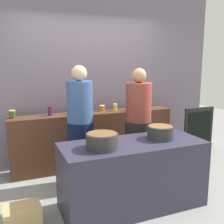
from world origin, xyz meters
TOP-DOWN VIEW (x-y plane):
  - ground at (0.00, 0.00)m, footprint 12.00×12.00m
  - storefront_wall at (0.00, 1.45)m, footprint 4.80×0.12m
  - display_shelf at (0.00, 1.10)m, footprint 2.70×0.36m
  - prep_table at (0.00, -0.30)m, footprint 1.70×0.70m
  - preserve_jar_0 at (-1.26, 1.14)m, footprint 0.09×0.09m
  - preserve_jar_1 at (-0.71, 1.13)m, footprint 0.07×0.07m
  - preserve_jar_2 at (-0.40, 1.10)m, footprint 0.07×0.07m
  - preserve_jar_3 at (-0.23, 1.11)m, footprint 0.09×0.09m
  - preserve_jar_4 at (-0.06, 1.17)m, footprint 0.09×0.09m
  - preserve_jar_5 at (0.16, 1.17)m, footprint 0.09×0.09m
  - preserve_jar_6 at (0.37, 1.11)m, footprint 0.07×0.07m
  - preserve_jar_7 at (0.58, 1.03)m, footprint 0.08×0.08m
  - preserve_jar_8 at (0.90, 1.14)m, footprint 0.08×0.08m
  - cooking_pot_left at (-0.41, -0.36)m, footprint 0.35×0.35m
  - cooking_pot_center at (0.38, -0.28)m, footprint 0.32×0.32m
  - cook_with_tongs at (-0.41, 0.50)m, footprint 0.37×0.37m
  - cook_in_cap at (0.41, 0.35)m, footprint 0.38×0.38m
  - bread_crate at (-1.27, -0.25)m, footprint 0.39×0.29m
  - chalkboard_sign at (1.65, 0.51)m, footprint 0.57×0.05m

SIDE VIEW (x-z plane):
  - ground at x=0.00m, z-range 0.00..0.00m
  - bread_crate at x=-1.27m, z-range 0.00..0.24m
  - prep_table at x=0.00m, z-range 0.00..0.80m
  - display_shelf at x=0.00m, z-range 0.00..0.91m
  - chalkboard_sign at x=1.65m, z-range 0.01..0.98m
  - cook_in_cap at x=0.41m, z-range -0.08..1.56m
  - cook_with_tongs at x=-0.41m, z-range -0.08..1.60m
  - cooking_pot_center at x=0.38m, z-range 0.80..0.96m
  - cooking_pot_left at x=-0.41m, z-range 0.80..0.97m
  - preserve_jar_5 at x=0.16m, z-range 0.91..1.01m
  - preserve_jar_4 at x=-0.06m, z-range 0.91..1.01m
  - preserve_jar_2 at x=-0.40m, z-range 0.91..1.02m
  - preserve_jar_8 at x=0.90m, z-range 0.91..1.03m
  - preserve_jar_7 at x=0.58m, z-range 0.91..1.03m
  - preserve_jar_6 at x=0.37m, z-range 0.91..1.03m
  - preserve_jar_0 at x=-1.26m, z-range 0.91..1.03m
  - preserve_jar_1 at x=-0.71m, z-range 0.91..1.04m
  - preserve_jar_3 at x=-0.23m, z-range 0.91..1.05m
  - storefront_wall at x=0.00m, z-range 0.00..3.00m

